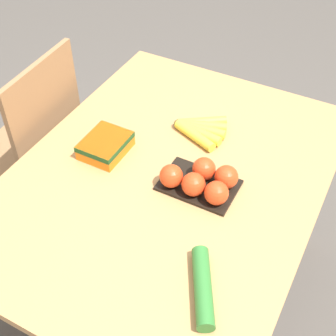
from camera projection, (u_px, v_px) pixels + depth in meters
ground_plane at (168, 296)px, 2.02m from camera, size 12.00×12.00×0.00m
dining_table at (168, 195)px, 1.57m from camera, size 1.25×0.94×0.74m
chair at (34, 155)px, 1.93m from camera, size 0.44×0.42×0.96m
banana_bunch at (199, 129)px, 1.64m from camera, size 0.19×0.19×0.03m
tomato_pack at (202, 181)px, 1.43m from camera, size 0.16×0.24×0.08m
carrot_bag at (105, 145)px, 1.56m from camera, size 0.16×0.13×0.05m
cucumber_near at (203, 287)px, 1.18m from camera, size 0.22×0.15×0.05m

